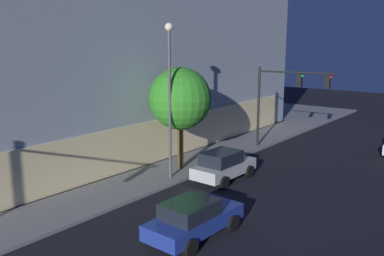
{
  "coord_description": "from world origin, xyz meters",
  "views": [
    {
      "loc": [
        -7.38,
        -7.46,
        7.47
      ],
      "look_at": [
        7.19,
        3.98,
        3.68
      ],
      "focal_mm": 38.93,
      "sensor_mm": 36.0,
      "label": 1
    }
  ],
  "objects_px": {
    "sidewalk_tree": "(180,99)",
    "car_silver": "(223,165)",
    "modern_building": "(55,23)",
    "traffic_light_far_corner": "(287,90)",
    "street_lamp_sidewalk": "(170,83)",
    "car_blue": "(193,218)"
  },
  "relations": [
    {
      "from": "sidewalk_tree",
      "to": "car_silver",
      "type": "bearing_deg",
      "value": -88.19
    },
    {
      "from": "street_lamp_sidewalk",
      "to": "car_silver",
      "type": "distance_m",
      "value": 5.37
    },
    {
      "from": "traffic_light_far_corner",
      "to": "car_silver",
      "type": "height_order",
      "value": "traffic_light_far_corner"
    },
    {
      "from": "car_blue",
      "to": "traffic_light_far_corner",
      "type": "bearing_deg",
      "value": 12.03
    },
    {
      "from": "car_blue",
      "to": "modern_building",
      "type": "bearing_deg",
      "value": 69.06
    },
    {
      "from": "car_blue",
      "to": "car_silver",
      "type": "xyz_separation_m",
      "value": [
        6.47,
        2.97,
        0.07
      ]
    },
    {
      "from": "car_blue",
      "to": "street_lamp_sidewalk",
      "type": "bearing_deg",
      "value": 48.29
    },
    {
      "from": "street_lamp_sidewalk",
      "to": "sidewalk_tree",
      "type": "height_order",
      "value": "street_lamp_sidewalk"
    },
    {
      "from": "sidewalk_tree",
      "to": "car_silver",
      "type": "relative_size",
      "value": 1.47
    },
    {
      "from": "modern_building",
      "to": "car_blue",
      "type": "distance_m",
      "value": 22.16
    },
    {
      "from": "sidewalk_tree",
      "to": "car_silver",
      "type": "distance_m",
      "value": 4.57
    },
    {
      "from": "car_silver",
      "to": "street_lamp_sidewalk",
      "type": "bearing_deg",
      "value": 126.36
    },
    {
      "from": "modern_building",
      "to": "car_silver",
      "type": "relative_size",
      "value": 8.47
    },
    {
      "from": "modern_building",
      "to": "car_silver",
      "type": "height_order",
      "value": "modern_building"
    },
    {
      "from": "traffic_light_far_corner",
      "to": "sidewalk_tree",
      "type": "height_order",
      "value": "sidewalk_tree"
    },
    {
      "from": "sidewalk_tree",
      "to": "car_blue",
      "type": "bearing_deg",
      "value": -136.98
    },
    {
      "from": "car_blue",
      "to": "car_silver",
      "type": "distance_m",
      "value": 7.12
    },
    {
      "from": "traffic_light_far_corner",
      "to": "sidewalk_tree",
      "type": "relative_size",
      "value": 0.95
    },
    {
      "from": "modern_building",
      "to": "traffic_light_far_corner",
      "type": "xyz_separation_m",
      "value": [
        6.97,
        -16.17,
        -4.69
      ]
    },
    {
      "from": "street_lamp_sidewalk",
      "to": "car_blue",
      "type": "relative_size",
      "value": 1.93
    },
    {
      "from": "modern_building",
      "to": "car_blue",
      "type": "bearing_deg",
      "value": -110.94
    },
    {
      "from": "street_lamp_sidewalk",
      "to": "car_blue",
      "type": "bearing_deg",
      "value": -131.71
    }
  ]
}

